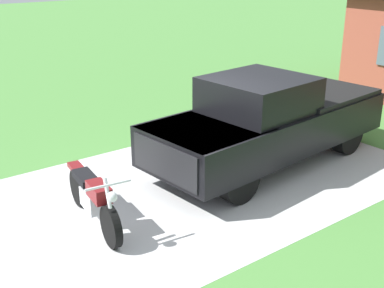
% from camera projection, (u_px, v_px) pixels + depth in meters
% --- Properties ---
extents(ground_plane, '(80.00, 80.00, 0.00)m').
position_uv_depth(ground_plane, '(200.00, 184.00, 9.58)').
color(ground_plane, '#49823A').
extents(driveway_pad, '(5.04, 8.82, 0.01)m').
position_uv_depth(driveway_pad, '(200.00, 184.00, 9.58)').
color(driveway_pad, '#B9B9B9').
rests_on(driveway_pad, ground).
extents(motorcycle, '(2.21, 0.70, 1.09)m').
position_uv_depth(motorcycle, '(93.00, 198.00, 8.00)').
color(motorcycle, black).
rests_on(motorcycle, ground).
extents(pickup_truck, '(2.48, 5.77, 1.90)m').
position_uv_depth(pickup_truck, '(271.00, 119.00, 10.29)').
color(pickup_truck, black).
rests_on(pickup_truck, ground).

